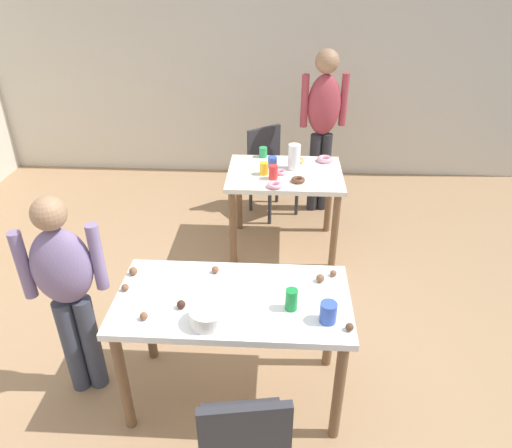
{
  "coord_description": "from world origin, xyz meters",
  "views": [
    {
      "loc": [
        0.16,
        -2.26,
        2.41
      ],
      "look_at": [
        0.01,
        0.31,
        0.9
      ],
      "focal_mm": 33.27,
      "sensor_mm": 36.0,
      "label": 1
    }
  ],
  "objects_px": {
    "person_adult_far": "(323,118)",
    "pitcher_far": "(294,157)",
    "chair_near_table": "(244,444)",
    "dining_table_far": "(285,185)",
    "mixing_bowl": "(208,316)",
    "person_girl_near": "(67,285)",
    "soda_can": "(291,299)",
    "chair_far_table": "(270,166)",
    "dining_table_near": "(233,312)"
  },
  "relations": [
    {
      "from": "person_adult_far",
      "to": "pitcher_far",
      "type": "xyz_separation_m",
      "value": [
        -0.28,
        -0.69,
        -0.12
      ]
    },
    {
      "from": "chair_near_table",
      "to": "dining_table_far",
      "type": "bearing_deg",
      "value": 85.95
    },
    {
      "from": "chair_near_table",
      "to": "mixing_bowl",
      "type": "xyz_separation_m",
      "value": [
        -0.22,
        0.5,
        0.3
      ]
    },
    {
      "from": "person_girl_near",
      "to": "pitcher_far",
      "type": "distance_m",
      "value": 2.17
    },
    {
      "from": "dining_table_far",
      "to": "soda_can",
      "type": "xyz_separation_m",
      "value": [
        0.04,
        -1.77,
        0.18
      ]
    },
    {
      "from": "mixing_bowl",
      "to": "pitcher_far",
      "type": "relative_size",
      "value": 0.86
    },
    {
      "from": "mixing_bowl",
      "to": "chair_far_table",
      "type": "bearing_deg",
      "value": 84.81
    },
    {
      "from": "chair_far_table",
      "to": "soda_can",
      "type": "height_order",
      "value": "soda_can"
    },
    {
      "from": "dining_table_far",
      "to": "mixing_bowl",
      "type": "height_order",
      "value": "mixing_bowl"
    },
    {
      "from": "chair_near_table",
      "to": "pitcher_far",
      "type": "bearing_deg",
      "value": 84.34
    },
    {
      "from": "dining_table_far",
      "to": "soda_can",
      "type": "distance_m",
      "value": 1.78
    },
    {
      "from": "dining_table_near",
      "to": "pitcher_far",
      "type": "relative_size",
      "value": 5.85
    },
    {
      "from": "dining_table_near",
      "to": "mixing_bowl",
      "type": "relative_size",
      "value": 6.77
    },
    {
      "from": "dining_table_near",
      "to": "person_adult_far",
      "type": "bearing_deg",
      "value": 75.37
    },
    {
      "from": "chair_near_table",
      "to": "soda_can",
      "type": "relative_size",
      "value": 7.13
    },
    {
      "from": "soda_can",
      "to": "dining_table_far",
      "type": "bearing_deg",
      "value": 91.16
    },
    {
      "from": "person_girl_near",
      "to": "pitcher_far",
      "type": "relative_size",
      "value": 6.06
    },
    {
      "from": "person_girl_near",
      "to": "soda_can",
      "type": "height_order",
      "value": "person_girl_near"
    },
    {
      "from": "dining_table_near",
      "to": "soda_can",
      "type": "distance_m",
      "value": 0.37
    },
    {
      "from": "dining_table_far",
      "to": "person_girl_near",
      "type": "height_order",
      "value": "person_girl_near"
    },
    {
      "from": "chair_near_table",
      "to": "mixing_bowl",
      "type": "relative_size",
      "value": 4.57
    },
    {
      "from": "chair_far_table",
      "to": "person_girl_near",
      "type": "bearing_deg",
      "value": -113.87
    },
    {
      "from": "chair_far_table",
      "to": "mixing_bowl",
      "type": "relative_size",
      "value": 4.57
    },
    {
      "from": "chair_near_table",
      "to": "person_girl_near",
      "type": "bearing_deg",
      "value": 145.39
    },
    {
      "from": "person_girl_near",
      "to": "person_adult_far",
      "type": "bearing_deg",
      "value": 57.37
    },
    {
      "from": "pitcher_far",
      "to": "chair_near_table",
      "type": "bearing_deg",
      "value": -95.66
    },
    {
      "from": "dining_table_near",
      "to": "pitcher_far",
      "type": "bearing_deg",
      "value": 78.53
    },
    {
      "from": "dining_table_far",
      "to": "chair_near_table",
      "type": "xyz_separation_m",
      "value": [
        -0.17,
        -2.4,
        -0.13
      ]
    },
    {
      "from": "mixing_bowl",
      "to": "person_adult_far",
      "type": "bearing_deg",
      "value": 74.39
    },
    {
      "from": "person_adult_far",
      "to": "soda_can",
      "type": "bearing_deg",
      "value": -97.26
    },
    {
      "from": "person_girl_near",
      "to": "person_adult_far",
      "type": "xyz_separation_m",
      "value": [
        1.56,
        2.44,
        0.2
      ]
    },
    {
      "from": "person_adult_far",
      "to": "soda_can",
      "type": "relative_size",
      "value": 13.31
    },
    {
      "from": "dining_table_near",
      "to": "person_adult_far",
      "type": "height_order",
      "value": "person_adult_far"
    },
    {
      "from": "dining_table_far",
      "to": "pitcher_far",
      "type": "xyz_separation_m",
      "value": [
        0.08,
        0.07,
        0.23
      ]
    },
    {
      "from": "chair_near_table",
      "to": "chair_far_table",
      "type": "relative_size",
      "value": 1.0
    },
    {
      "from": "chair_far_table",
      "to": "mixing_bowl",
      "type": "bearing_deg",
      "value": -95.19
    },
    {
      "from": "dining_table_near",
      "to": "person_girl_near",
      "type": "height_order",
      "value": "person_girl_near"
    },
    {
      "from": "dining_table_near",
      "to": "chair_near_table",
      "type": "relative_size",
      "value": 1.48
    },
    {
      "from": "dining_table_far",
      "to": "chair_far_table",
      "type": "distance_m",
      "value": 0.74
    },
    {
      "from": "dining_table_far",
      "to": "chair_near_table",
      "type": "distance_m",
      "value": 2.41
    },
    {
      "from": "person_adult_far",
      "to": "dining_table_near",
      "type": "bearing_deg",
      "value": -104.63
    },
    {
      "from": "person_adult_far",
      "to": "pitcher_far",
      "type": "height_order",
      "value": "person_adult_far"
    },
    {
      "from": "dining_table_far",
      "to": "pitcher_far",
      "type": "distance_m",
      "value": 0.25
    },
    {
      "from": "dining_table_near",
      "to": "person_girl_near",
      "type": "distance_m",
      "value": 0.94
    },
    {
      "from": "dining_table_far",
      "to": "chair_near_table",
      "type": "relative_size",
      "value": 1.12
    },
    {
      "from": "person_girl_near",
      "to": "mixing_bowl",
      "type": "xyz_separation_m",
      "value": [
        0.82,
        -0.22,
        0.01
      ]
    },
    {
      "from": "dining_table_near",
      "to": "chair_far_table",
      "type": "bearing_deg",
      "value": 86.81
    },
    {
      "from": "soda_can",
      "to": "person_adult_far",
      "type": "bearing_deg",
      "value": 82.74
    },
    {
      "from": "person_adult_far",
      "to": "soda_can",
      "type": "distance_m",
      "value": 2.55
    },
    {
      "from": "person_adult_far",
      "to": "chair_far_table",
      "type": "bearing_deg",
      "value": -174.04
    }
  ]
}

